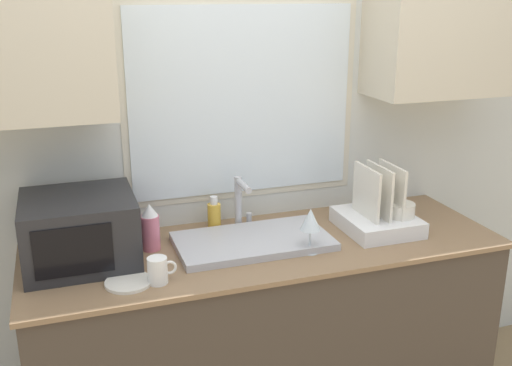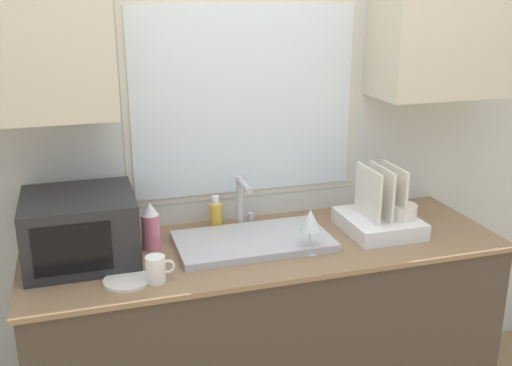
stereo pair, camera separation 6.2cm
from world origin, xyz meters
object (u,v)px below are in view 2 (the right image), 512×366
object	(u,v)px
faucet	(242,199)
spray_bottle	(151,227)
microwave	(80,228)
mug_near_sink	(156,269)
dish_rack	(381,217)
soap_bottle	(216,215)
wine_glass	(310,221)

from	to	relation	value
faucet	spray_bottle	xyz separation A→B (m)	(-0.41, -0.09, -0.04)
microwave	spray_bottle	distance (m)	0.28
faucet	mug_near_sink	distance (m)	0.59
spray_bottle	faucet	bearing A→B (deg)	12.83
dish_rack	soap_bottle	world-z (taller)	dish_rack
mug_near_sink	wine_glass	xyz separation A→B (m)	(0.62, 0.07, 0.09)
microwave	mug_near_sink	world-z (taller)	microwave
spray_bottle	mug_near_sink	xyz separation A→B (m)	(-0.02, -0.30, -0.04)
microwave	wine_glass	distance (m)	0.89
dish_rack	soap_bottle	size ratio (longest dim) A/B	2.20
microwave	faucet	bearing A→B (deg)	10.33
dish_rack	spray_bottle	distance (m)	0.99
faucet	wine_glass	size ratio (longest dim) A/B	1.25
dish_rack	wine_glass	distance (m)	0.41
faucet	microwave	world-z (taller)	microwave
soap_bottle	faucet	bearing A→B (deg)	-15.01
faucet	soap_bottle	world-z (taller)	faucet
faucet	dish_rack	xyz separation A→B (m)	(0.57, -0.21, -0.07)
mug_near_sink	soap_bottle	bearing A→B (deg)	53.02
microwave	mug_near_sink	size ratio (longest dim) A/B	3.92
soap_bottle	mug_near_sink	world-z (taller)	soap_bottle
microwave	spray_bottle	size ratio (longest dim) A/B	2.14
faucet	soap_bottle	size ratio (longest dim) A/B	1.54
spray_bottle	mug_near_sink	bearing A→B (deg)	-94.35
faucet	wine_glass	distance (m)	0.38
spray_bottle	mug_near_sink	world-z (taller)	spray_bottle
dish_rack	mug_near_sink	distance (m)	1.02
dish_rack	spray_bottle	bearing A→B (deg)	173.38
mug_near_sink	faucet	bearing A→B (deg)	42.43
faucet	dish_rack	distance (m)	0.61
faucet	soap_bottle	xyz separation A→B (m)	(-0.11, 0.03, -0.07)
microwave	soap_bottle	distance (m)	0.59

